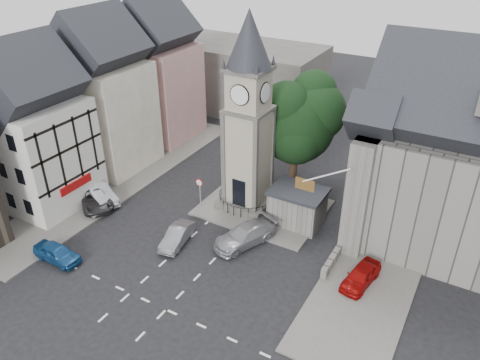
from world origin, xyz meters
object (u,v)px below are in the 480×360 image
Objects in this scene: clock_tower at (248,116)px; car_east_red at (361,276)px; pedestrian at (377,242)px; stone_shelter at (297,206)px; car_west_blue at (57,253)px.

clock_tower is 14.59m from car_east_red.
pedestrian is at bearing 99.42° from car_east_red.
clock_tower is at bearing 174.16° from stone_shelter.
pedestrian is (19.81, 12.44, 0.24)m from car_west_blue.
car_west_blue is 23.40m from pedestrian.
stone_shelter reaches higher than car_west_blue.
stone_shelter is 1.11× the size of car_east_red.
clock_tower is at bearing -36.23° from pedestrian.
clock_tower is 13.62m from pedestrian.
clock_tower reaches higher than car_west_blue.
clock_tower reaches higher than pedestrian.
clock_tower is 17.48m from car_west_blue.
car_west_blue is at bearing -121.74° from clock_tower.
clock_tower is 9.13× the size of pedestrian.
clock_tower is 4.18× the size of car_east_red.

